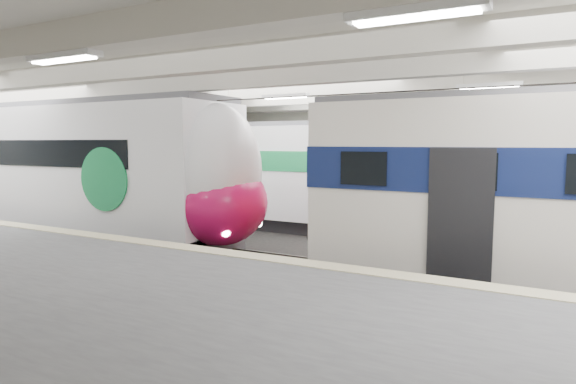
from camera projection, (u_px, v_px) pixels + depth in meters
The scene contains 3 objects.
station_hall at pixel (215, 152), 12.15m from camera, with size 36.00×24.00×5.75m.
modern_emu at pixel (90, 173), 16.94m from camera, with size 15.34×3.16×4.87m.
far_train at pixel (194, 170), 21.71m from camera, with size 13.31×2.74×4.27m.
Camera 1 is at (7.38, -11.62, 3.49)m, focal length 30.00 mm.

